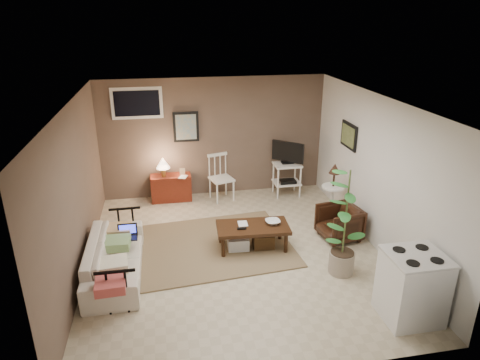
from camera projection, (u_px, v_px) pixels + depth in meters
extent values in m
plane|color=#C1B293|center=(235.00, 253.00, 6.76)|extent=(5.00, 5.00, 0.00)
cube|color=black|center=(186.00, 127.00, 8.40)|extent=(0.50, 0.03, 0.60)
cube|color=black|center=(349.00, 136.00, 7.54)|extent=(0.03, 0.60, 0.45)
cube|color=white|center=(137.00, 103.00, 8.06)|extent=(0.96, 0.03, 0.60)
cube|color=olive|center=(212.00, 245.00, 6.95)|extent=(2.65, 2.20, 0.02)
cube|color=#32190D|center=(253.00, 227.00, 6.76)|extent=(1.17, 0.65, 0.06)
cylinder|color=#32190D|center=(223.00, 247.00, 6.57)|extent=(0.06, 0.06, 0.36)
cylinder|color=#32190D|center=(286.00, 243.00, 6.68)|extent=(0.06, 0.06, 0.36)
cylinder|color=#32190D|center=(221.00, 234.00, 6.97)|extent=(0.06, 0.06, 0.36)
cylinder|color=#32190D|center=(280.00, 230.00, 7.09)|extent=(0.06, 0.06, 0.36)
cube|color=black|center=(242.00, 228.00, 6.63)|extent=(0.14, 0.06, 0.02)
cube|color=#49331A|center=(263.00, 240.00, 6.87)|extent=(0.35, 0.30, 0.25)
cube|color=silver|center=(238.00, 243.00, 6.82)|extent=(0.35, 0.30, 0.21)
imported|color=beige|center=(114.00, 252.00, 6.09)|extent=(0.54, 1.87, 0.73)
cube|color=black|center=(128.00, 238.00, 6.35)|extent=(0.29, 0.20, 0.01)
cube|color=black|center=(128.00, 229.00, 6.41)|extent=(0.29, 0.01, 0.18)
cube|color=#3844FE|center=(128.00, 229.00, 6.40)|extent=(0.24, 0.00, 0.14)
cube|color=maroon|center=(171.00, 188.00, 8.59)|extent=(0.79, 0.35, 0.53)
cylinder|color=#A0883D|center=(164.00, 172.00, 8.40)|extent=(0.09, 0.09, 0.18)
cone|color=beige|center=(163.00, 163.00, 8.33)|extent=(0.26, 0.26, 0.21)
cube|color=tan|center=(182.00, 171.00, 8.52)|extent=(0.11, 0.02, 0.13)
cube|color=white|center=(222.00, 179.00, 8.55)|extent=(0.52, 0.52, 0.04)
cylinder|color=white|center=(217.00, 194.00, 8.41)|extent=(0.04, 0.04, 0.42)
cylinder|color=white|center=(234.00, 191.00, 8.56)|extent=(0.04, 0.04, 0.42)
cylinder|color=white|center=(210.00, 188.00, 8.71)|extent=(0.04, 0.04, 0.42)
cylinder|color=white|center=(226.00, 185.00, 8.86)|extent=(0.04, 0.04, 0.42)
cube|color=white|center=(217.00, 155.00, 8.54)|extent=(0.41, 0.16, 0.06)
cube|color=white|center=(287.00, 165.00, 8.69)|extent=(0.54, 0.44, 0.04)
cube|color=white|center=(286.00, 182.00, 8.83)|extent=(0.54, 0.44, 0.03)
cylinder|color=white|center=(278.00, 183.00, 8.60)|extent=(0.04, 0.04, 0.68)
cylinder|color=white|center=(300.00, 182.00, 8.68)|extent=(0.04, 0.04, 0.68)
cylinder|color=white|center=(273.00, 177.00, 8.94)|extent=(0.04, 0.04, 0.68)
cylinder|color=white|center=(295.00, 175.00, 9.02)|extent=(0.04, 0.04, 0.68)
cube|color=black|center=(287.00, 162.00, 8.67)|extent=(0.24, 0.14, 0.03)
cube|color=black|center=(288.00, 152.00, 8.59)|extent=(0.55, 0.49, 0.41)
cube|color=#E9885A|center=(288.00, 152.00, 8.59)|extent=(0.45, 0.39, 0.33)
cube|color=black|center=(287.00, 182.00, 8.78)|extent=(0.34, 0.24, 0.10)
cylinder|color=white|center=(330.00, 218.00, 7.88)|extent=(0.28, 0.28, 0.03)
cylinder|color=white|center=(332.00, 203.00, 7.76)|extent=(0.06, 0.06, 0.60)
cylinder|color=white|center=(333.00, 187.00, 7.65)|extent=(0.40, 0.40, 0.03)
cylinder|color=black|center=(334.00, 179.00, 7.60)|extent=(0.04, 0.04, 0.26)
cone|color=#341E15|center=(335.00, 168.00, 7.52)|extent=(0.20, 0.20, 0.18)
imported|color=black|center=(339.00, 221.00, 7.09)|extent=(0.66, 0.69, 0.63)
cylinder|color=#A39181|center=(341.00, 262.00, 6.21)|extent=(0.36, 0.36, 0.32)
cylinder|color=#4C602D|center=(346.00, 213.00, 5.92)|extent=(0.02, 0.02, 1.26)
cube|color=white|center=(412.00, 288.00, 5.19)|extent=(0.66, 0.62, 0.85)
cube|color=silver|center=(417.00, 256.00, 5.03)|extent=(0.68, 0.64, 0.03)
cylinder|color=black|center=(413.00, 263.00, 4.86)|extent=(0.15, 0.15, 0.01)
cylinder|color=black|center=(437.00, 261.00, 4.91)|extent=(0.15, 0.15, 0.01)
cylinder|color=black|center=(399.00, 250.00, 5.14)|extent=(0.15, 0.15, 0.01)
cylinder|color=black|center=(422.00, 247.00, 5.19)|extent=(0.15, 0.15, 0.01)
imported|color=#32190D|center=(273.00, 217.00, 6.78)|extent=(0.23, 0.07, 0.23)
imported|color=#32190D|center=(238.00, 219.00, 6.74)|extent=(0.15, 0.02, 0.20)
imported|color=#32190D|center=(179.00, 172.00, 8.36)|extent=(0.14, 0.07, 0.20)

